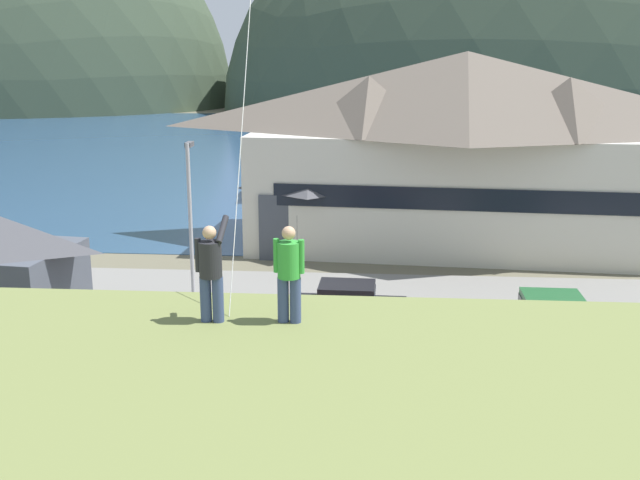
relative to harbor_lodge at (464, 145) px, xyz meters
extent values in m
plane|color=#66604C|center=(-7.33, -21.17, -5.51)|extent=(600.00, 600.00, 0.00)
cube|color=gray|center=(-7.33, -16.17, -5.46)|extent=(40.00, 20.00, 0.10)
cube|color=navy|center=(-7.33, 38.83, -5.49)|extent=(360.00, 84.00, 0.03)
ellipsoid|color=#3D4C38|center=(23.07, 88.39, -5.51)|extent=(106.69, 60.91, 81.32)
cube|color=beige|center=(0.01, 0.10, -2.39)|extent=(22.72, 10.77, 6.22)
cube|color=black|center=(-0.34, -4.50, -2.08)|extent=(18.74, 1.48, 1.10)
pyramid|color=#60564C|center=(0.01, 0.10, 2.78)|extent=(24.11, 11.79, 4.12)
pyramid|color=#60564C|center=(-5.07, -1.13, 2.18)|extent=(5.40, 5.40, 2.88)
pyramid|color=#60564C|center=(4.85, -1.87, 2.18)|extent=(5.40, 5.40, 2.88)
cube|color=#474C56|center=(-8.13, -1.80, -3.82)|extent=(5.19, 4.22, 3.37)
pyramid|color=#47474C|center=(-8.13, -1.80, -1.45)|extent=(5.61, 4.64, 1.37)
cube|color=black|center=(-8.00, -3.79, -4.33)|extent=(1.10, 0.13, 2.36)
cube|color=#70604C|center=(-8.97, 13.54, -5.16)|extent=(3.20, 15.72, 0.70)
cube|color=#A8A399|center=(-12.64, 14.19, -5.06)|extent=(2.92, 8.25, 0.90)
cube|color=#B7B2A8|center=(-12.64, 14.19, -4.53)|extent=(2.83, 8.00, 0.16)
cube|color=silver|center=(-12.62, 13.58, -3.90)|extent=(1.92, 2.52, 1.10)
cube|color=navy|center=(-5.33, 15.92, -5.06)|extent=(3.30, 8.19, 0.90)
cube|color=navy|center=(-5.33, 15.92, -4.53)|extent=(3.20, 7.95, 0.16)
cube|color=silver|center=(-5.28, 15.33, -3.90)|extent=(2.01, 2.55, 1.10)
cube|color=#23564C|center=(-12.25, 14.83, -5.06)|extent=(2.53, 6.18, 0.90)
cube|color=#33665B|center=(-12.25, 14.83, -4.53)|extent=(2.45, 5.99, 0.16)
cube|color=silver|center=(-12.30, 14.38, -3.90)|extent=(1.52, 1.93, 1.10)
cube|color=#236633|center=(1.68, -14.29, -4.69)|extent=(4.22, 1.86, 0.80)
cube|color=#1E562B|center=(1.83, -14.30, -3.94)|extent=(2.12, 1.63, 0.70)
cube|color=black|center=(1.83, -14.30, -3.97)|extent=(2.16, 1.66, 0.32)
cylinder|color=black|center=(0.33, -13.36, -5.09)|extent=(0.64, 0.23, 0.64)
cylinder|color=black|center=(0.30, -15.19, -5.09)|extent=(0.64, 0.23, 0.64)
cylinder|color=black|center=(3.06, -13.39, -5.09)|extent=(0.64, 0.23, 0.64)
cylinder|color=black|center=(3.03, -15.23, -5.09)|extent=(0.64, 0.23, 0.64)
cube|color=black|center=(2.52, -21.20, -4.69)|extent=(4.30, 2.05, 0.80)
cube|color=black|center=(2.37, -21.21, -3.94)|extent=(2.19, 1.72, 0.70)
cube|color=black|center=(2.37, -21.21, -3.97)|extent=(2.24, 1.76, 0.32)
cylinder|color=black|center=(1.22, -22.20, -5.09)|extent=(0.65, 0.26, 0.64)
cylinder|color=black|center=(1.11, -20.37, -5.09)|extent=(0.65, 0.26, 0.64)
cube|color=red|center=(-6.95, -19.78, -4.69)|extent=(4.33, 2.13, 0.80)
cube|color=#B11A15|center=(-7.10, -19.76, -3.94)|extent=(2.22, 1.76, 0.70)
cube|color=black|center=(-7.10, -19.76, -3.97)|extent=(2.26, 1.80, 0.32)
cylinder|color=black|center=(-5.66, -20.80, -5.09)|extent=(0.66, 0.27, 0.64)
cylinder|color=black|center=(-5.51, -18.97, -5.09)|extent=(0.66, 0.27, 0.64)
cylinder|color=black|center=(-8.38, -20.58, -5.09)|extent=(0.66, 0.27, 0.64)
cylinder|color=black|center=(-8.23, -18.75, -5.09)|extent=(0.66, 0.27, 0.64)
cube|color=black|center=(-5.48, -13.62, -4.69)|extent=(4.25, 1.92, 0.80)
cube|color=black|center=(-5.63, -13.61, -3.94)|extent=(2.15, 1.66, 0.70)
cube|color=black|center=(-5.63, -13.61, -3.97)|extent=(2.19, 1.69, 0.32)
cylinder|color=black|center=(-4.14, -14.57, -5.09)|extent=(0.65, 0.24, 0.64)
cylinder|color=black|center=(-4.08, -12.74, -5.09)|extent=(0.65, 0.24, 0.64)
cylinder|color=black|center=(-6.87, -14.49, -5.09)|extent=(0.65, 0.24, 0.64)
cylinder|color=black|center=(-6.81, -12.66, -5.09)|extent=(0.65, 0.24, 0.64)
cylinder|color=black|center=(-15.36, -20.80, -5.09)|extent=(0.65, 0.26, 0.64)
cylinder|color=#ADADB2|center=(-12.26, -10.67, -2.05)|extent=(0.16, 0.16, 6.71)
cube|color=#4C4C51|center=(-12.26, -10.32, 1.20)|extent=(0.24, 0.70, 0.20)
cylinder|color=#384770|center=(-7.55, -28.51, 0.80)|extent=(0.20, 0.20, 0.82)
cylinder|color=#384770|center=(-7.33, -28.53, 0.80)|extent=(0.20, 0.20, 0.82)
cylinder|color=#232328|center=(-7.44, -28.52, 1.53)|extent=(0.40, 0.40, 0.64)
sphere|color=tan|center=(-7.44, -28.52, 2.01)|extent=(0.24, 0.24, 0.24)
cylinder|color=#232328|center=(-7.24, -28.35, 2.03)|extent=(0.16, 0.56, 0.43)
cylinder|color=#232328|center=(-7.66, -28.50, 1.60)|extent=(0.11, 0.11, 0.60)
cylinder|color=#384770|center=(-6.18, -28.44, 0.80)|extent=(0.20, 0.20, 0.82)
cylinder|color=#384770|center=(-5.96, -28.46, 0.80)|extent=(0.20, 0.20, 0.82)
cylinder|color=green|center=(-6.07, -28.45, 1.53)|extent=(0.40, 0.40, 0.64)
sphere|color=tan|center=(-6.07, -28.45, 2.01)|extent=(0.24, 0.24, 0.24)
cylinder|color=green|center=(-6.29, -28.43, 1.60)|extent=(0.11, 0.11, 0.60)
cylinder|color=green|center=(-5.85, -28.47, 1.60)|extent=(0.11, 0.11, 0.60)
cylinder|color=silver|center=(-7.23, -25.14, 5.51)|extent=(0.10, 6.27, 10.25)
camera|label=1|loc=(-4.57, -41.19, 5.15)|focal=43.10mm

